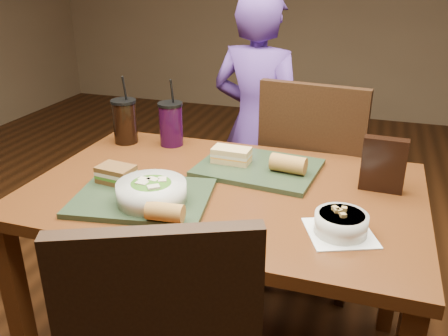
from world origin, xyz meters
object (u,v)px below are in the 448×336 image
Objects in this scene: diner at (257,128)px; sandwich_near at (116,174)px; baguette_far at (288,164)px; chair_far at (311,179)px; chip_bag at (383,165)px; salad_bowl at (152,191)px; cup_cola at (125,121)px; soup_bowl at (341,223)px; tray_far at (258,168)px; baguette_near at (165,212)px; sandwich_far at (231,155)px; tray_near at (143,198)px; dining_table at (224,211)px; cup_berry at (171,124)px.

diner is 10.51× the size of sandwich_near.
diner is 10.95× the size of baguette_far.
chair_far is at bearing 50.43° from sandwich_near.
sandwich_near is 0.88m from chip_bag.
cup_cola reaches higher than salad_bowl.
chip_bag is at bearing 73.10° from soup_bowl.
tray_far is (-0.14, -0.39, 0.20)m from chair_far.
chip_bag is at bearing -2.03° from baguette_far.
diner is 1.17m from baguette_near.
tray_far is 0.49m from soup_bowl.
soup_bowl is 0.34m from chip_bag.
soup_bowl is 1.80× the size of sandwich_near.
chair_far is 0.52m from sandwich_far.
chip_bag is at bearing -56.80° from chair_far.
tray_near is 1.81× the size of soup_bowl.
diner is at bearing 91.31° from baguette_near.
sandwich_far is 0.52m from cup_cola.
baguette_near is at bearing -52.58° from cup_cola.
sandwich_far is 0.48m from baguette_near.
chair_far reaches higher than baguette_far.
chair_far is at bearing 69.10° from dining_table.
dining_table is at bearing -80.57° from sandwich_far.
salad_bowl is at bearing -150.59° from chip_bag.
chip_bag reaches higher than tray_near.
chip_bag is at bearing 141.54° from diner.
dining_table is 1.28× the size of chair_far.
tray_near is 2.31× the size of chip_bag.
sandwich_far reaches higher than dining_table.
sandwich_far reaches higher than tray_near.
cup_cola is (-0.60, 0.12, 0.08)m from tray_far.
cup_cola is at bearing 127.42° from baguette_near.
cup_cola is at bearing -159.61° from chair_far.
chip_bag is (0.31, -0.01, 0.04)m from baguette_far.
chair_far is at bearing 103.58° from soup_bowl.
sandwich_near is 0.42m from sandwich_far.
tray_far is (0.18, -0.69, 0.08)m from diner.
soup_bowl is at bearing 127.41° from diner.
tray_far is at bearing 50.43° from tray_near.
sandwich_near is (-0.13, 0.06, 0.04)m from tray_near.
soup_bowl is at bearing -104.68° from chip_bag.
tray_far is 1.81× the size of soup_bowl.
salad_bowl is 0.55m from cup_berry.
cup_berry is 0.85m from chip_bag.
cup_berry reaches higher than tray_far.
cup_cola is (-0.50, 0.12, 0.05)m from sandwich_far.
chair_far is 0.81m from soup_bowl.
chip_bag is (0.83, -0.18, 0.00)m from cup_berry.
diner is 0.71m from tray_far.
baguette_near is at bearing -108.83° from chair_far.
dining_table is at bearing -162.06° from chip_bag.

